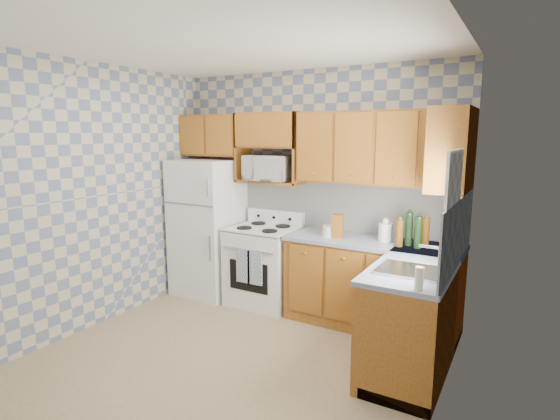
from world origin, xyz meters
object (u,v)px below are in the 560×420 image
(microwave, at_px, (268,168))
(electric_kettle, at_px, (385,232))
(stove_body, at_px, (264,266))
(refrigerator, at_px, (208,227))

(microwave, distance_m, electric_kettle, 1.54)
(stove_body, xyz_separation_m, microwave, (-0.01, 0.14, 1.15))
(microwave, bearing_deg, stove_body, -91.56)
(refrigerator, distance_m, microwave, 1.11)
(stove_body, bearing_deg, microwave, 96.24)
(stove_body, distance_m, microwave, 1.16)
(refrigerator, distance_m, electric_kettle, 2.23)
(refrigerator, xyz_separation_m, microwave, (0.79, 0.16, 0.76))
(stove_body, xyz_separation_m, electric_kettle, (1.41, 0.06, 0.56))
(refrigerator, relative_size, microwave, 3.14)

